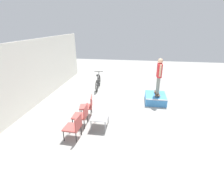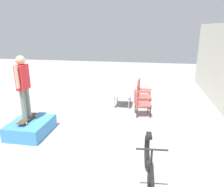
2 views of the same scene
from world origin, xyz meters
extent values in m
plane|color=gray|center=(0.00, 0.00, 0.00)|extent=(24.00, 24.00, 0.00)
cube|color=white|center=(0.00, 4.53, 1.50)|extent=(12.00, 0.06, 3.00)
cube|color=#3D84C6|center=(1.36, -1.16, 0.19)|extent=(1.24, 0.98, 0.38)
cylinder|color=#B7B7BC|center=(0.75, -1.16, 0.38)|extent=(0.05, 0.98, 0.05)
cube|color=#473828|center=(1.38, -1.23, 0.47)|extent=(0.80, 0.21, 0.02)
cylinder|color=gold|center=(1.62, -1.11, 0.43)|extent=(0.05, 0.03, 0.05)
cylinder|color=gold|center=(1.63, -1.34, 0.43)|extent=(0.05, 0.03, 0.05)
cylinder|color=gold|center=(1.13, -1.12, 0.43)|extent=(0.05, 0.03, 0.05)
cylinder|color=gold|center=(1.13, -1.35, 0.43)|extent=(0.05, 0.03, 0.05)
cylinder|color=gray|center=(1.27, -1.23, 0.88)|extent=(0.13, 0.13, 0.81)
cylinder|color=gray|center=(1.49, -1.22, 0.88)|extent=(0.13, 0.13, 0.81)
cube|color=red|center=(1.38, -1.23, 1.61)|extent=(0.39, 0.22, 0.65)
cylinder|color=#D8A884|center=(1.14, -1.24, 1.66)|extent=(0.09, 0.09, 0.55)
cylinder|color=#D8A884|center=(1.62, -1.22, 1.66)|extent=(0.09, 0.09, 0.55)
sphere|color=#D8A884|center=(1.38, -1.23, 2.05)|extent=(0.24, 0.24, 0.24)
cube|color=#9E9EA3|center=(-1.30, 1.07, 0.45)|extent=(0.72, 0.62, 0.02)
cylinder|color=#9E9EA3|center=(-1.61, 0.81, 0.22)|extent=(0.04, 0.04, 0.44)
cylinder|color=#9E9EA3|center=(-0.99, 0.81, 0.22)|extent=(0.04, 0.04, 0.44)
cylinder|color=#9E9EA3|center=(-1.61, 1.33, 0.22)|extent=(0.04, 0.04, 0.44)
cylinder|color=#9E9EA3|center=(-0.99, 1.33, 0.22)|extent=(0.04, 0.04, 0.44)
cylinder|color=black|center=(-1.87, 2.05, 0.19)|extent=(0.03, 0.03, 0.38)
cylinder|color=black|center=(-2.31, 2.07, 0.19)|extent=(0.03, 0.03, 0.38)
cylinder|color=black|center=(-1.89, 1.61, 0.19)|extent=(0.03, 0.03, 0.38)
cylinder|color=black|center=(-2.33, 1.64, 0.19)|extent=(0.03, 0.03, 0.38)
cube|color=#B74C47|center=(-2.10, 1.84, 0.41)|extent=(0.55, 0.55, 0.05)
cube|color=#B74C47|center=(-2.11, 1.60, 0.65)|extent=(0.52, 0.07, 0.43)
cylinder|color=black|center=(-1.08, 2.07, 0.19)|extent=(0.03, 0.03, 0.38)
cylinder|color=black|center=(-1.52, 2.06, 0.19)|extent=(0.03, 0.03, 0.38)
cylinder|color=black|center=(-1.07, 1.63, 0.19)|extent=(0.03, 0.03, 0.38)
cylinder|color=black|center=(-1.51, 1.62, 0.19)|extent=(0.03, 0.03, 0.38)
cube|color=#B74C47|center=(-1.30, 1.84, 0.41)|extent=(0.53, 0.53, 0.05)
cube|color=#B74C47|center=(-1.29, 1.60, 0.65)|extent=(0.52, 0.05, 0.43)
cylinder|color=black|center=(-0.33, 2.10, 0.19)|extent=(0.03, 0.03, 0.38)
cylinder|color=black|center=(-0.76, 2.01, 0.19)|extent=(0.03, 0.03, 0.38)
cylinder|color=black|center=(-0.24, 1.67, 0.19)|extent=(0.03, 0.03, 0.38)
cylinder|color=black|center=(-0.67, 1.58, 0.19)|extent=(0.03, 0.03, 0.38)
cube|color=#B74C47|center=(-0.50, 1.84, 0.41)|extent=(0.61, 0.61, 0.05)
cube|color=#B74C47|center=(-0.45, 1.61, 0.65)|extent=(0.52, 0.14, 0.43)
torus|color=black|center=(3.33, 2.12, 0.35)|extent=(0.70, 0.12, 0.70)
torus|color=black|center=(2.30, 2.04, 0.35)|extent=(0.70, 0.12, 0.70)
cylinder|color=black|center=(2.81, 2.08, 0.35)|extent=(0.93, 0.12, 0.04)
cylinder|color=black|center=(2.63, 2.07, 0.60)|extent=(0.04, 0.04, 0.51)
cube|color=black|center=(2.63, 2.07, 0.89)|extent=(0.23, 0.12, 0.06)
cylinder|color=black|center=(3.22, 2.12, 0.65)|extent=(0.04, 0.04, 0.60)
cylinder|color=black|center=(3.22, 2.12, 0.95)|extent=(0.08, 0.52, 0.03)
camera|label=1|loc=(-6.84, -0.24, 3.63)|focal=28.00mm
camera|label=2|loc=(6.41, 2.02, 2.86)|focal=35.00mm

